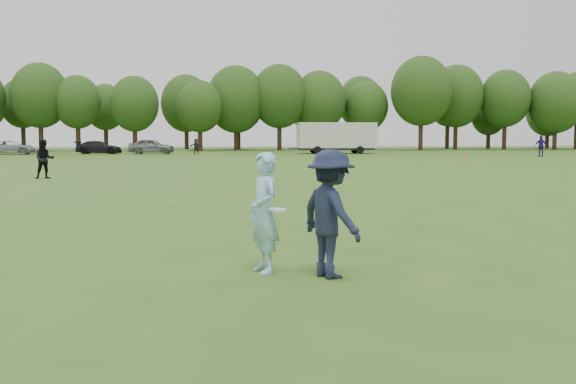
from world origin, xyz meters
The scene contains 13 objects.
ground centered at (0.00, 0.00, 0.00)m, with size 200.00×200.00×0.00m, color #335919.
thrower centered at (-0.28, 0.53, 0.87)m, with size 0.64×0.42×1.74m, color #95D1E7.
defender centered at (0.62, 0.08, 0.89)m, with size 1.16×0.66×1.79m, color #1A2139.
player_far_a centered at (-8.27, 22.29, 0.89)m, with size 0.86×0.67×1.77m, color black.
player_far_b centered at (28.59, 47.62, 0.95)m, with size 1.11×0.46×1.90m, color navy.
player_far_d centered at (-1.94, 58.93, 0.79)m, with size 1.46×0.46×1.57m, color #292929.
car_c centered at (-20.20, 60.59, 0.68)m, with size 2.26×4.91×1.36m, color #999A9E.
car_d centered at (-11.78, 61.32, 0.66)m, with size 1.86×4.58×1.33m, color black.
car_e centered at (-6.45, 60.55, 0.78)m, with size 1.84×4.58×1.56m, color slate.
field_cone centered at (21.04, 46.09, 0.15)m, with size 0.28×0.28×0.30m, color orange.
disc_in_play centered at (-0.10, 0.34, 0.93)m, with size 0.28×0.28×0.05m.
cargo_trailer centered at (12.43, 59.37, 1.78)m, with size 9.00×2.75×3.20m.
treeline centered at (2.81, 76.90, 6.26)m, with size 130.35×18.39×11.74m.
Camera 1 is at (-1.12, -9.08, 2.00)m, focal length 42.00 mm.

